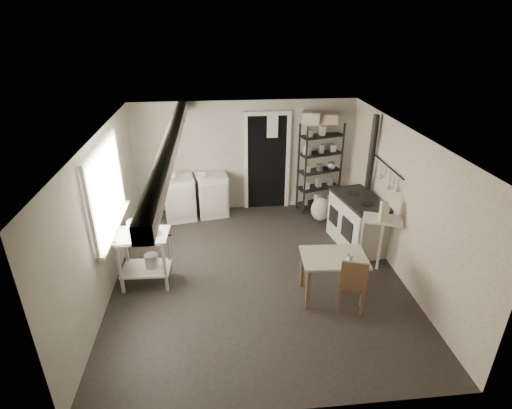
{
  "coord_description": "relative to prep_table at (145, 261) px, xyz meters",
  "views": [
    {
      "loc": [
        -0.58,
        -5.33,
        3.8
      ],
      "look_at": [
        0.0,
        0.3,
        1.1
      ],
      "focal_mm": 28.0,
      "sensor_mm": 36.0,
      "label": 1
    }
  ],
  "objects": [
    {
      "name": "floor",
      "position": [
        1.73,
        0.08,
        -0.4
      ],
      "size": [
        5.0,
        5.0,
        0.0
      ],
      "primitive_type": "plane",
      "color": "black",
      "rests_on": "ground"
    },
    {
      "name": "ceiling",
      "position": [
        1.73,
        0.08,
        1.9
      ],
      "size": [
        5.0,
        5.0,
        0.0
      ],
      "primitive_type": "plane",
      "rotation": [
        3.14,
        0.0,
        0.0
      ],
      "color": "silver",
      "rests_on": "wall_back"
    },
    {
      "name": "wall_back",
      "position": [
        1.73,
        2.58,
        0.75
      ],
      "size": [
        4.5,
        0.02,
        2.3
      ],
      "primitive_type": "cube",
      "color": "#A29A8A",
      "rests_on": "ground"
    },
    {
      "name": "wall_front",
      "position": [
        1.73,
        -2.42,
        0.75
      ],
      "size": [
        4.5,
        0.02,
        2.3
      ],
      "primitive_type": "cube",
      "color": "#A29A8A",
      "rests_on": "ground"
    },
    {
      "name": "wall_left",
      "position": [
        -0.52,
        0.08,
        0.75
      ],
      "size": [
        0.02,
        5.0,
        2.3
      ],
      "primitive_type": "cube",
      "color": "#A29A8A",
      "rests_on": "ground"
    },
    {
      "name": "wall_right",
      "position": [
        3.98,
        0.08,
        0.75
      ],
      "size": [
        0.02,
        5.0,
        2.3
      ],
      "primitive_type": "cube",
      "color": "#A29A8A",
      "rests_on": "ground"
    },
    {
      "name": "window",
      "position": [
        -0.49,
        0.28,
        1.1
      ],
      "size": [
        0.12,
        1.76,
        1.28
      ],
      "primitive_type": null,
      "color": "beige",
      "rests_on": "wall_left"
    },
    {
      "name": "doorway",
      "position": [
        2.18,
        2.55,
        0.6
      ],
      "size": [
        0.96,
        0.1,
        2.08
      ],
      "primitive_type": null,
      "color": "beige",
      "rests_on": "ground"
    },
    {
      "name": "ceiling_beam",
      "position": [
        0.53,
        0.08,
        1.8
      ],
      "size": [
        0.18,
        5.0,
        0.18
      ],
      "primitive_type": null,
      "color": "beige",
      "rests_on": "ceiling"
    },
    {
      "name": "wallpaper_panel",
      "position": [
        3.97,
        0.08,
        0.75
      ],
      "size": [
        0.01,
        5.0,
        2.3
      ],
      "primitive_type": null,
      "color": "beige",
      "rests_on": "wall_right"
    },
    {
      "name": "utensil_rail",
      "position": [
        3.92,
        0.68,
        1.15
      ],
      "size": [
        0.06,
        1.2,
        0.44
      ],
      "primitive_type": null,
      "color": "#B2B2B4",
      "rests_on": "wall_right"
    },
    {
      "name": "prep_table",
      "position": [
        0.0,
        0.0,
        0.0
      ],
      "size": [
        0.79,
        0.58,
        0.88
      ],
      "primitive_type": null,
      "rotation": [
        0.0,
        0.0,
        -0.04
      ],
      "color": "beige",
      "rests_on": "ground"
    },
    {
      "name": "stockpot",
      "position": [
        -0.07,
        0.03,
        0.54
      ],
      "size": [
        0.33,
        0.33,
        0.29
      ],
      "primitive_type": "cylinder",
      "rotation": [
        0.0,
        0.0,
        0.28
      ],
      "color": "#B2B2B4",
      "rests_on": "prep_table"
    },
    {
      "name": "saucepan",
      "position": [
        0.19,
        -0.02,
        0.45
      ],
      "size": [
        0.2,
        0.2,
        0.1
      ],
      "primitive_type": "cylinder",
      "rotation": [
        0.0,
        0.0,
        -0.08
      ],
      "color": "#B2B2B4",
      "rests_on": "prep_table"
    },
    {
      "name": "bucket",
      "position": [
        0.09,
        0.02,
        -0.02
      ],
      "size": [
        0.24,
        0.24,
        0.23
      ],
      "primitive_type": "cylinder",
      "rotation": [
        0.0,
        0.0,
        0.15
      ],
      "color": "#B2B2B4",
      "rests_on": "prep_table"
    },
    {
      "name": "base_cabinets",
      "position": [
        0.69,
        2.26,
        0.06
      ],
      "size": [
        1.42,
        0.8,
        0.88
      ],
      "primitive_type": null,
      "rotation": [
        0.0,
        0.0,
        0.18
      ],
      "color": "beige",
      "rests_on": "ground"
    },
    {
      "name": "mixing_bowl",
      "position": [
        0.81,
        2.22,
        0.56
      ],
      "size": [
        0.33,
        0.33,
        0.08
      ],
      "primitive_type": "imported",
      "rotation": [
        0.0,
        0.0,
        0.06
      ],
      "color": "white",
      "rests_on": "base_cabinets"
    },
    {
      "name": "counter_cup",
      "position": [
        0.28,
        2.21,
        0.57
      ],
      "size": [
        0.15,
        0.15,
        0.09
      ],
      "primitive_type": "imported",
      "rotation": [
        0.0,
        0.0,
        0.32
      ],
      "color": "white",
      "rests_on": "base_cabinets"
    },
    {
      "name": "shelf_rack",
      "position": [
        3.27,
        2.38,
        0.55
      ],
      "size": [
        0.94,
        0.58,
        1.86
      ],
      "primitive_type": null,
      "rotation": [
        0.0,
        0.0,
        0.29
      ],
      "color": "black",
      "rests_on": "ground"
    },
    {
      "name": "shelf_jar",
      "position": [
        2.94,
        2.35,
        0.98
      ],
      "size": [
        0.1,
        0.1,
        0.21
      ],
      "primitive_type": "imported",
      "rotation": [
        0.0,
        0.0,
        -0.08
      ],
      "color": "white",
      "rests_on": "shelf_rack"
    },
    {
      "name": "storage_box_a",
      "position": [
        3.03,
        2.38,
        1.61
      ],
      "size": [
        0.42,
        0.39,
        0.23
      ],
      "primitive_type": "cube",
      "rotation": [
        0.0,
        0.0,
        -0.34
      ],
      "color": "beige",
      "rests_on": "shelf_rack"
    },
    {
      "name": "storage_box_b",
      "position": [
        3.42,
        2.39,
        1.59
      ],
      "size": [
        0.34,
        0.33,
        0.18
      ],
      "primitive_type": "cube",
      "rotation": [
        0.0,
        0.0,
        -0.27
      ],
      "color": "beige",
      "rests_on": "shelf_rack"
    },
    {
      "name": "stove",
      "position": [
        3.6,
        0.81,
        0.04
      ],
      "size": [
        0.84,
        1.27,
        0.92
      ],
      "primitive_type": null,
      "rotation": [
        0.0,
        0.0,
        0.17
      ],
      "color": "beige",
      "rests_on": "ground"
    },
    {
      "name": "stovepipe",
      "position": [
        3.87,
        1.22,
        1.19
      ],
      "size": [
        0.12,
        0.12,
        1.35
      ],
      "primitive_type": null,
      "rotation": [
        0.0,
        0.0,
        0.19
      ],
      "color": "black",
      "rests_on": "stove"
    },
    {
      "name": "side_ledge",
      "position": [
        3.68,
        0.02,
        0.03
      ],
      "size": [
        0.69,
        0.54,
        0.94
      ],
      "primitive_type": null,
      "rotation": [
        0.0,
        0.0,
        -0.41
      ],
      "color": "beige",
      "rests_on": "ground"
    },
    {
      "name": "oats_box",
      "position": [
        3.66,
        -0.03,
        0.61
      ],
      "size": [
        0.15,
        0.2,
        0.27
      ],
      "primitive_type": "cube",
      "rotation": [
        0.0,
        0.0,
        -0.23
      ],
      "color": "beige",
      "rests_on": "side_ledge"
    },
    {
      "name": "work_table",
      "position": [
        2.75,
        -0.6,
        -0.02
      ],
      "size": [
        0.95,
        0.69,
        0.7
      ],
      "primitive_type": null,
      "rotation": [
        0.0,
        0.0,
        -0.06
      ],
      "color": "beige",
      "rests_on": "ground"
    },
    {
      "name": "table_cup",
      "position": [
        2.92,
        -0.73,
        0.41
      ],
      "size": [
        0.12,
        0.12,
        0.09
      ],
      "primitive_type": "imported",
      "rotation": [
        0.0,
        0.0,
        0.24
      ],
      "color": "white",
      "rests_on": "work_table"
    },
    {
      "name": "chair",
      "position": [
        2.96,
        -0.87,
        0.08
      ],
      "size": [
        0.46,
        0.47,
        0.86
      ],
      "primitive_type": null,
      "rotation": [
        0.0,
        0.0,
        -0.35
      ],
      "color": "brown",
      "rests_on": "ground"
    },
    {
      "name": "flour_sack",
      "position": [
        3.2,
        1.81,
        -0.16
      ],
      "size": [
        0.5,
        0.46,
        0.49
      ],
      "primitive_type": "ellipsoid",
      "rotation": [
        0.0,
        0.0,
        0.34
      ],
      "color": "silver",
      "rests_on": "ground"
    },
    {
      "name": "floor_crock",
      "position": [
        3.34,
        -0.26,
        -0.33
      ],
      "size": [
        0.16,
        0.16,
        0.15
      ],
      "primitive_type": "cylinder",
      "rotation": [
        0.0,
        0.0,
        -0.34
      ],
      "color": "white",
      "rests_on": "ground"
    }
  ]
}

